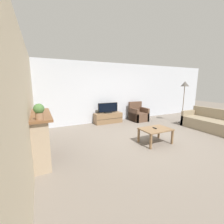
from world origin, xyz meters
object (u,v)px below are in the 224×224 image
Objects in this scene: fireplace at (41,137)px; floor_lamp at (185,87)px; mantel_clock at (39,109)px; couch at (215,124)px; mantel_vase_left at (39,114)px; potted_plant at (39,111)px; coffee_table at (155,131)px; remote at (155,128)px; tv at (108,108)px; tv_stand at (108,118)px; armchair at (138,115)px.

floor_lamp is at bearing 8.76° from fireplace.
mantel_clock is 6.02m from couch.
mantel_vase_left reaches higher than couch.
potted_plant is 3.19m from coffee_table.
fireplace is 6.01m from floor_lamp.
fireplace is at bearing 174.74° from remote.
coffee_table is at bearing 4.26° from potted_plant.
fireplace is 3.66m from tv.
fireplace is 5.96m from couch.
fireplace reaches higher than remote.
tv_stand is at bearing 154.43° from floor_lamp.
armchair is (4.27, 1.98, -0.89)m from mantel_clock.
armchair is 2.80m from remote.
floor_lamp reaches higher than fireplace.
mantel_clock reaches higher than armchair.
floor_lamp reaches higher than couch.
coffee_table is 0.08m from remote.
coffee_table is 3.31m from floor_lamp.
coffee_table is (0.28, -2.78, -0.28)m from tv.
mantel_clock is at bearing 83.45° from fireplace.
tv is at bearing 154.46° from floor_lamp.
mantel_vase_left is 3.14m from remote.
fireplace is 0.82× the size of floor_lamp.
tv_stand is 1.43× the size of coffee_table.
coffee_table is at bearing 178.56° from couch.
tv_stand is 2.80m from coffee_table.
remote is (0.28, -2.75, 0.23)m from tv_stand.
couch is at bearing -86.61° from floor_lamp.
potted_plant is 6.04m from floor_lamp.
floor_lamp is (2.78, 1.29, 1.17)m from remote.
potted_plant is at bearing -132.67° from tv_stand.
couch is at bearing -0.33° from mantel_vase_left.
remote is at bearing 4.89° from potted_plant.
fireplace is 1.71× the size of armchair.
tv is at bearing 45.43° from mantel_vase_left.
potted_plant is 0.24× the size of tv_stand.
mantel_vase_left reaches higher than tv.
armchair reaches higher than coffee_table.
couch is at bearing -6.22° from mantel_clock.
tv reaches higher than armchair.
armchair is (1.50, -0.23, -0.38)m from tv.
tv is 4.26m from couch.
potted_plant reaches higher than armchair.
tv_stand is at bearing 38.53° from mantel_clock.
fireplace is 3.10m from remote.
armchair is 3.10m from couch.
armchair is (4.27, 2.78, -0.98)m from potted_plant.
mantel_clock reaches higher than fireplace.
coffee_table is at bearing -115.38° from armchair.
remote is at bearing 177.89° from couch.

